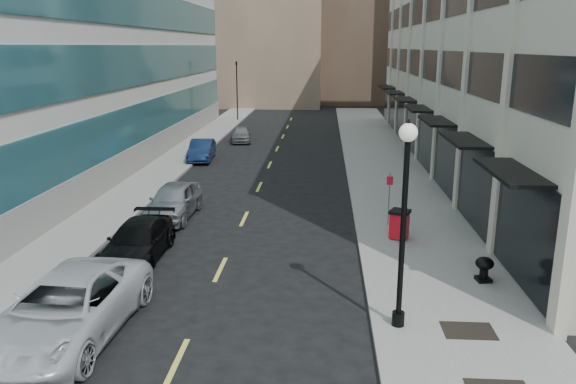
# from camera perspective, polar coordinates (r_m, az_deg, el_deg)

# --- Properties ---
(sidewalk_right) EXTENTS (5.00, 80.00, 0.15)m
(sidewalk_right) POSITION_cam_1_polar(r_m,az_deg,el_deg) (31.48, 10.75, 0.44)
(sidewalk_right) COLOR gray
(sidewalk_right) RESTS_ON ground
(sidewalk_left) EXTENTS (3.00, 80.00, 0.15)m
(sidewalk_left) POSITION_cam_1_polar(r_m,az_deg,el_deg) (32.82, -14.29, 0.82)
(sidewalk_left) COLOR gray
(sidewalk_left) RESTS_ON ground
(building_right) EXTENTS (15.30, 46.50, 18.25)m
(building_right) POSITION_cam_1_polar(r_m,az_deg,el_deg) (39.63, 24.32, 15.33)
(building_right) COLOR beige
(building_right) RESTS_ON ground
(building_left) EXTENTS (16.14, 46.00, 20.00)m
(building_left) POSITION_cam_1_polar(r_m,az_deg,el_deg) (42.17, -24.98, 16.51)
(building_left) COLOR beige
(building_left) RESTS_ON ground
(skyline_tan_far) EXTENTS (12.00, 14.00, 22.00)m
(skyline_tan_far) POSITION_cam_1_polar(r_m,az_deg,el_deg) (90.09, -7.87, 16.64)
(skyline_tan_far) COLOR #91755F
(skyline_tan_far) RESTS_ON ground
(skyline_stone) EXTENTS (10.00, 14.00, 20.00)m
(skyline_stone) POSITION_cam_1_polar(r_m,az_deg,el_deg) (77.68, 15.00, 15.90)
(skyline_stone) COLOR beige
(skyline_stone) RESTS_ON ground
(grate_far) EXTENTS (1.40, 1.00, 0.01)m
(grate_far) POSITION_cam_1_polar(r_m,az_deg,el_deg) (16.47, 17.86, -13.25)
(grate_far) COLOR black
(grate_far) RESTS_ON sidewalk_right
(road_centerline) EXTENTS (0.15, 68.20, 0.01)m
(road_centerline) POSITION_cam_1_polar(r_m,az_deg,el_deg) (28.58, -3.63, -0.92)
(road_centerline) COLOR #D8CC4C
(road_centerline) RESTS_ON ground
(traffic_signal) EXTENTS (0.66, 0.66, 6.98)m
(traffic_signal) POSITION_cam_1_polar(r_m,az_deg,el_deg) (59.03, -5.26, 12.70)
(traffic_signal) COLOR black
(traffic_signal) RESTS_ON ground
(car_white_van) EXTENTS (3.17, 6.33, 1.72)m
(car_white_van) POSITION_cam_1_polar(r_m,az_deg,el_deg) (16.40, -21.56, -10.97)
(car_white_van) COLOR beige
(car_white_van) RESTS_ON ground
(car_black_pickup) EXTENTS (1.93, 4.74, 1.38)m
(car_black_pickup) POSITION_cam_1_polar(r_m,az_deg,el_deg) (21.44, -15.02, -4.87)
(car_black_pickup) COLOR black
(car_black_pickup) RESTS_ON ground
(car_silver_sedan) EXTENTS (1.98, 4.72, 1.59)m
(car_silver_sedan) POSITION_cam_1_polar(r_m,az_deg,el_deg) (26.15, -11.54, -0.88)
(car_silver_sedan) COLOR gray
(car_silver_sedan) RESTS_ON ground
(car_blue_sedan) EXTENTS (1.81, 4.37, 1.41)m
(car_blue_sedan) POSITION_cam_1_polar(r_m,az_deg,el_deg) (39.05, -8.77, 4.21)
(car_blue_sedan) COLOR #112141
(car_blue_sedan) RESTS_ON ground
(car_grey_sedan) EXTENTS (2.01, 3.95, 1.29)m
(car_grey_sedan) POSITION_cam_1_polar(r_m,az_deg,el_deg) (46.34, -4.77, 5.89)
(car_grey_sedan) COLOR slate
(car_grey_sedan) RESTS_ON ground
(trash_bin) EXTENTS (0.96, 0.96, 1.18)m
(trash_bin) POSITION_cam_1_polar(r_m,az_deg,el_deg) (22.87, 11.25, -3.14)
(trash_bin) COLOR red
(trash_bin) RESTS_ON sidewalk_right
(lamppost) EXTENTS (0.48, 0.48, 5.75)m
(lamppost) POSITION_cam_1_polar(r_m,az_deg,el_deg) (15.03, 11.72, -1.64)
(lamppost) COLOR black
(lamppost) RESTS_ON sidewalk_right
(sign_post) EXTENTS (0.27, 0.07, 2.31)m
(sign_post) POSITION_cam_1_polar(r_m,az_deg,el_deg) (24.26, 10.26, 0.05)
(sign_post) COLOR slate
(sign_post) RESTS_ON sidewalk_right
(urn_planter) EXTENTS (0.60, 0.60, 0.83)m
(urn_planter) POSITION_cam_1_polar(r_m,az_deg,el_deg) (19.61, 19.32, -7.17)
(urn_planter) COLOR black
(urn_planter) RESTS_ON sidewalk_right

